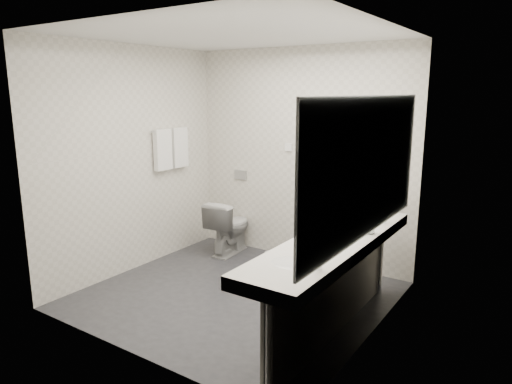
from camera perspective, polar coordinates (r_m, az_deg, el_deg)
The scene contains 31 objects.
floor at distance 4.77m, azimuth -2.56°, elevation -12.52°, with size 2.80×2.80×0.00m, color #2B2B30.
ceiling at distance 4.36m, azimuth -2.89°, elevation 18.85°, with size 2.80×2.80×0.00m, color white.
wall_back at distance 5.48m, azimuth 5.41°, elevation 4.37°, with size 2.80×2.80×0.00m, color silver.
wall_front at distance 3.46m, azimuth -15.62°, elevation -0.73°, with size 2.80×2.80×0.00m, color silver.
wall_left at distance 5.34m, azimuth -14.92°, elevation 3.79°, with size 2.60×2.60×0.00m, color silver.
wall_right at distance 3.75m, azimuth 14.76°, elevation 0.31°, with size 2.60×2.60×0.00m, color silver.
vanity_counter at distance 3.78m, azimuth 9.42°, elevation -6.41°, with size 0.55×2.20×0.10m, color white.
vanity_panel at distance 3.93m, azimuth 9.54°, elevation -12.35°, with size 0.03×2.15×0.75m, color gray.
vanity_post_near at distance 3.10m, azimuth 1.62°, elevation -19.37°, with size 0.06×0.06×0.75m, color silver.
vanity_post_far at distance 4.82m, azimuth 15.04°, elevation -7.86°, with size 0.06×0.06×0.75m, color silver.
mirror at distance 3.53m, azimuth 13.63°, elevation 2.95°, with size 0.02×2.20×1.05m, color #B2BCC6.
basin_near at distance 3.22m, azimuth 4.57°, elevation -8.99°, with size 0.40×0.31×0.05m, color white.
basin_far at distance 4.35m, azimuth 13.01°, elevation -3.59°, with size 0.40×0.31×0.05m, color white.
faucet_near at distance 3.11m, azimuth 7.77°, elevation -8.12°, with size 0.04×0.04×0.15m, color silver.
faucet_far at distance 4.26m, azimuth 15.51°, elevation -2.80°, with size 0.04×0.04×0.15m, color silver.
soap_bottle_a at distance 3.73m, azimuth 8.88°, elevation -5.08°, with size 0.04×0.04×0.10m, color silver.
soap_bottle_b at distance 3.87m, azimuth 10.17°, elevation -4.42°, with size 0.08×0.08×0.10m, color silver.
glass_left at distance 3.95m, azimuth 14.01°, elevation -4.22°, with size 0.06×0.06×0.11m, color silver.
glass_right at distance 3.93m, azimuth 13.83°, elevation -4.30°, with size 0.06×0.06×0.11m, color silver.
toilet at distance 5.84m, azimuth -3.31°, elevation -4.26°, with size 0.38×0.67×0.68m, color white.
flush_plate at distance 5.96m, azimuth -1.92°, elevation 2.14°, with size 0.18×0.02×0.12m, color #B2B5BA.
pedal_bin at distance 5.09m, azimuth 2.20°, elevation -9.13°, with size 0.20×0.20×0.29m, color #B2B5BA.
bin_lid at distance 5.04m, azimuth 2.21°, elevation -7.54°, with size 0.20×0.20×0.01m, color #B2B5BA.
towel_rail at distance 5.65m, azimuth -10.54°, elevation 7.51°, with size 0.02×0.02×0.62m, color silver.
towel_near at distance 5.56m, azimuth -11.38°, elevation 5.12°, with size 0.07×0.24×0.48m, color white.
towel_far at distance 5.76m, azimuth -9.41°, elevation 5.44°, with size 0.07×0.24×0.48m, color white.
dryer_cradle at distance 5.31m, azimuth 7.69°, elevation 6.77°, with size 0.10×0.04×0.14m, color gray.
dryer_barrel at distance 5.25m, azimuth 7.36°, elevation 7.04°, with size 0.08×0.08×0.14m, color gray.
dryer_cord at distance 5.33m, azimuth 7.54°, elevation 4.09°, with size 0.02×0.02×0.35m, color black.
switch_plate_a at distance 5.53m, azimuth 4.00°, elevation 5.51°, with size 0.09×0.02×0.09m, color white.
switch_plate_b at distance 5.22m, azimuth 10.70°, elevation 4.92°, with size 0.09×0.02×0.09m, color white.
Camera 1 is at (2.58, -3.48, 2.00)m, focal length 32.53 mm.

